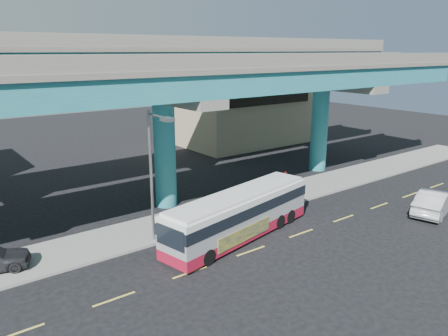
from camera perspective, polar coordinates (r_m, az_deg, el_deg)
ground at (r=24.78m, az=3.08°, el=-10.53°), size 120.00×120.00×0.00m
sidewalk at (r=28.80m, az=-4.01°, el=-6.59°), size 70.00×4.00×0.15m
lane_markings at (r=24.57m, az=3.54°, el=-10.76°), size 58.00×0.12×0.01m
viaduct at (r=29.89m, az=-8.21°, el=11.96°), size 52.00×12.40×11.70m
building_beige at (r=52.01m, az=2.05°, el=7.18°), size 14.00×10.23×7.00m
transit_bus at (r=25.66m, az=2.03°, el=-5.90°), size 11.01×4.43×2.77m
sedan at (r=32.79m, az=25.80°, el=-3.97°), size 4.33×5.98×1.68m
street_lamp at (r=23.81m, az=-8.99°, el=1.12°), size 0.50×2.45×7.49m
stop_sign at (r=31.44m, az=7.95°, el=-1.59°), size 0.63×0.31×2.25m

